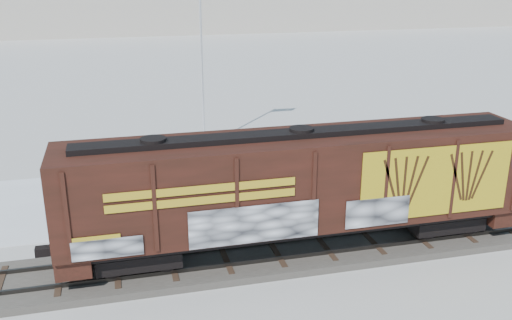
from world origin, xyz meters
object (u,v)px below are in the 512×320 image
object	(u,v)px
flagpole	(204,80)
car_dark	(355,162)
hopper_railcar	(300,183)
car_white	(192,193)
car_silver	(115,195)

from	to	relation	value
flagpole	car_dark	size ratio (longest dim) A/B	2.40
hopper_railcar	car_white	world-z (taller)	hopper_railcar
flagpole	car_silver	xyz separation A→B (m)	(-5.68, -8.75, -3.47)
car_dark	car_white	bearing A→B (deg)	128.34
car_silver	car_dark	distance (m)	12.76
hopper_railcar	car_white	bearing A→B (deg)	120.79
flagpole	car_white	distance (m)	10.12
flagpole	car_white	world-z (taller)	flagpole
car_silver	car_dark	xyz separation A→B (m)	(12.64, 1.70, -0.02)
flagpole	car_dark	xyz separation A→B (m)	(6.96, -7.05, -3.50)
car_dark	hopper_railcar	bearing A→B (deg)	168.69
flagpole	car_white	bearing A→B (deg)	-103.49
car_silver	car_white	bearing A→B (deg)	-122.88
car_white	car_dark	size ratio (longest dim) A/B	0.86
flagpole	car_dark	bearing A→B (deg)	-45.36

